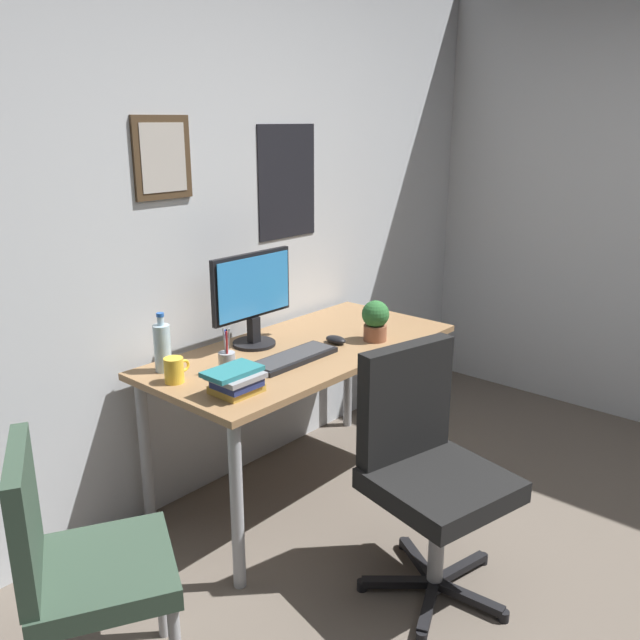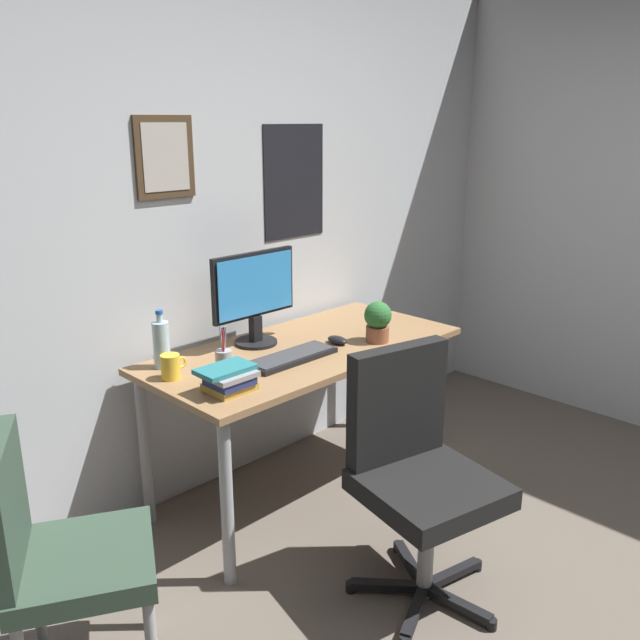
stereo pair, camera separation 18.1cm
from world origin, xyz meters
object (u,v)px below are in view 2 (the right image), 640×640
Objects in this scene: coffee_mug_near at (171,367)px; book_stack_left at (229,378)px; keyboard at (292,357)px; pen_cup at (224,360)px; potted_plant at (378,320)px; computer_mouse at (337,340)px; side_chair at (58,549)px; water_bottle at (161,344)px; monitor at (254,294)px; office_chair at (416,463)px.

coffee_mug_near is 0.53× the size of book_stack_left.
keyboard is 2.15× the size of pen_cup.
computer_mouse is at bearing 144.86° from potted_plant.
keyboard is at bearing 11.37° from side_chair.
side_chair is 0.99m from water_bottle.
book_stack_left is (-0.44, -0.37, -0.19)m from monitor.
potted_plant is 0.87m from book_stack_left.
coffee_mug_near is at bearing 154.68° from pen_cup.
monitor is 1.82× the size of water_bottle.
keyboard is at bearing 167.48° from potted_plant.
monitor is 0.59m from potted_plant.
coffee_mug_near is (-0.52, -0.10, -0.19)m from monitor.
pen_cup is at bearing 108.05° from office_chair.
monitor is at bearing 134.63° from computer_mouse.
pen_cup reaches higher than keyboard.
water_bottle is 1.00m from potted_plant.
water_bottle is 1.29× the size of potted_plant.
side_chair is 0.85m from book_stack_left.
pen_cup is at bearing -25.32° from coffee_mug_near.
coffee_mug_near is 0.58× the size of pen_cup.
potted_plant is at bearing 51.18° from office_chair.
potted_plant is (0.95, -0.29, 0.05)m from coffee_mug_near.
side_chair is 2.03× the size of keyboard.
potted_plant reaches higher than coffee_mug_near.
water_bottle is 1.15× the size of book_stack_left.
office_chair is 1.16m from water_bottle.
coffee_mug_near is 0.28m from book_stack_left.
monitor reaches higher than side_chair.
computer_mouse is at bearing 1.76° from keyboard.
side_chair is at bearing -159.64° from pen_cup.
office_chair is 4.34× the size of book_stack_left.
side_chair is 1.69m from potted_plant.
computer_mouse is 0.44× the size of water_bottle.
potted_plant reaches higher than side_chair.
water_bottle is (-0.75, 0.31, 0.09)m from computer_mouse.
monitor is at bearing 23.16° from side_chair.
pen_cup is at bearing 20.36° from side_chair.
water_bottle reaches higher than office_chair.
book_stack_left is at bearing -168.39° from keyboard.
office_chair is 1.04m from coffee_mug_near.
keyboard is at bearing 11.61° from book_stack_left.
coffee_mug_near is at bearing -169.35° from monitor.
water_bottle is at bearing 144.48° from keyboard.
pen_cup is at bearing 165.67° from potted_plant.
potted_plant is (0.43, -0.38, -0.13)m from monitor.
water_bottle is at bearing 111.75° from office_chair.
water_bottle is at bearing 157.44° from computer_mouse.
computer_mouse is at bearing -45.37° from monitor.
computer_mouse is (0.30, 0.01, 0.01)m from keyboard.
monitor is at bearing 83.83° from keyboard.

